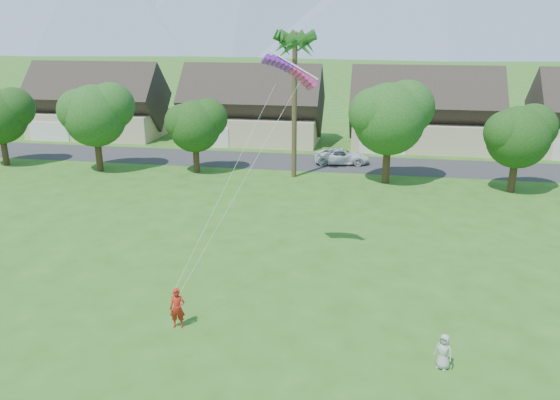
% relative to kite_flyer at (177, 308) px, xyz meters
% --- Properties ---
extents(ground, '(500.00, 500.00, 0.00)m').
position_rel_kite_flyer_xyz_m(ground, '(3.31, -2.56, -0.94)').
color(ground, '#2D6019').
rests_on(ground, ground).
extents(street, '(90.00, 7.00, 0.01)m').
position_rel_kite_flyer_xyz_m(street, '(3.31, 31.44, -0.93)').
color(street, '#2D2D30').
rests_on(street, ground).
extents(kite_flyer, '(0.75, 0.55, 1.87)m').
position_rel_kite_flyer_xyz_m(kite_flyer, '(0.00, 0.00, 0.00)').
color(kite_flyer, '#B11F14').
rests_on(kite_flyer, ground).
extents(watcher, '(0.87, 0.78, 1.49)m').
position_rel_kite_flyer_xyz_m(watcher, '(11.31, -1.12, -0.19)').
color(watcher, '#AEAFAB').
rests_on(watcher, ground).
extents(parked_car, '(5.53, 3.11, 1.46)m').
position_rel_kite_flyer_xyz_m(parked_car, '(5.14, 31.44, -0.21)').
color(parked_car, white).
rests_on(parked_car, ground).
extents(houses_row, '(72.75, 8.19, 8.86)m').
position_rel_kite_flyer_xyz_m(houses_row, '(3.80, 40.44, 2.51)').
color(houses_row, beige).
rests_on(houses_row, ground).
extents(tree_row, '(62.27, 6.67, 8.45)m').
position_rel_kite_flyer_xyz_m(tree_row, '(2.17, 25.36, 3.95)').
color(tree_row, '#47301C').
rests_on(tree_row, ground).
extents(fan_palm, '(3.00, 3.00, 13.80)m').
position_rel_kite_flyer_xyz_m(fan_palm, '(1.31, 25.94, 10.86)').
color(fan_palm, '#4C3D26').
rests_on(fan_palm, ground).
extents(parafoil_kite, '(3.10, 1.33, 0.50)m').
position_rel_kite_flyer_xyz_m(parafoil_kite, '(3.87, 7.48, 9.86)').
color(parafoil_kite, purple).
rests_on(parafoil_kite, ground).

